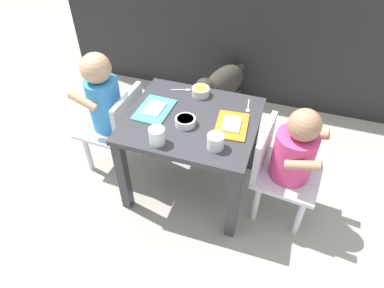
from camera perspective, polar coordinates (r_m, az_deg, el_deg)
name	(u,v)px	position (r m, az deg, el deg)	size (l,w,h in m)	color
ground_plane	(192,184)	(1.85, 0.00, -6.66)	(7.00, 7.00, 0.00)	#9E998E
kitchen_cabinet_back	(242,17)	(2.39, 8.34, 20.09)	(2.38, 0.33, 1.00)	#232326
dining_table	(192,132)	(1.59, 0.00, 2.03)	(0.58, 0.52, 0.45)	#333338
seated_child_left	(106,103)	(1.75, -14.05, 6.65)	(0.29, 0.29, 0.67)	silver
seated_child_right	(291,154)	(1.52, 16.12, -1.64)	(0.31, 0.31, 0.62)	silver
dog	(222,84)	(2.21, 4.98, 9.91)	(0.29, 0.43, 0.33)	#332D28
food_tray_left	(155,109)	(1.59, -6.19, 5.82)	(0.15, 0.21, 0.02)	#4CC6BC
food_tray_right	(232,125)	(1.50, 6.65, 3.21)	(0.15, 0.20, 0.02)	orange
water_cup_left	(216,142)	(1.38, 3.92, 0.29)	(0.07, 0.07, 0.06)	white
water_cup_right	(157,137)	(1.40, -5.82, 1.22)	(0.07, 0.07, 0.07)	white
veggie_bowl_near	(201,91)	(1.68, 1.45, 8.76)	(0.09, 0.09, 0.04)	silver
cereal_bowl_right_side	(185,121)	(1.49, -1.12, 3.83)	(0.09, 0.09, 0.03)	white
spoon_by_left_tray	(248,107)	(1.62, 9.33, 6.05)	(0.03, 0.10, 0.01)	silver
spoon_by_right_tray	(183,90)	(1.72, -1.50, 8.97)	(0.10, 0.05, 0.01)	silver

